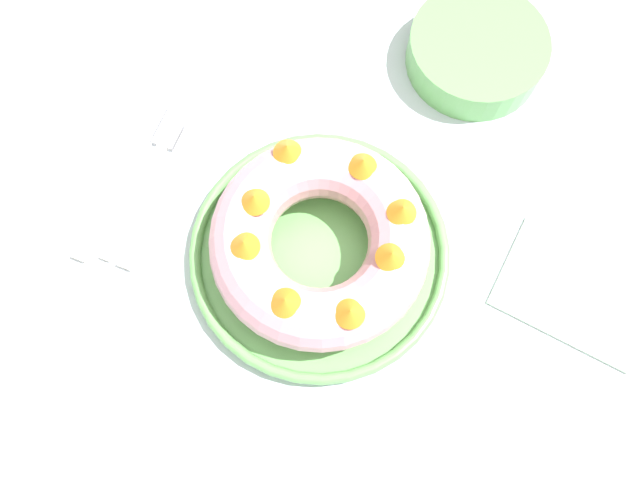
# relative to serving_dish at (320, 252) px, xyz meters

# --- Properties ---
(ground_plane) EXTENTS (8.00, 8.00, 0.00)m
(ground_plane) POSITION_rel_serving_dish_xyz_m (0.01, -0.00, -0.74)
(ground_plane) COLOR gray
(dining_table) EXTENTS (1.39, 0.94, 0.73)m
(dining_table) POSITION_rel_serving_dish_xyz_m (0.01, -0.00, -0.10)
(dining_table) COLOR silver
(dining_table) RESTS_ON ground_plane
(serving_dish) EXTENTS (0.28, 0.28, 0.02)m
(serving_dish) POSITION_rel_serving_dish_xyz_m (0.00, 0.00, 0.00)
(serving_dish) COLOR #6BB760
(serving_dish) RESTS_ON dining_table
(bundt_cake) EXTENTS (0.23, 0.23, 0.08)m
(bundt_cake) POSITION_rel_serving_dish_xyz_m (0.00, 0.00, 0.04)
(bundt_cake) COLOR #E09EAD
(bundt_cake) RESTS_ON serving_dish
(fork) EXTENTS (0.02, 0.20, 0.01)m
(fork) POSITION_rel_serving_dish_xyz_m (-0.22, 0.03, -0.01)
(fork) COLOR white
(fork) RESTS_ON dining_table
(serving_knife) EXTENTS (0.02, 0.22, 0.01)m
(serving_knife) POSITION_rel_serving_dish_xyz_m (-0.24, -0.01, -0.01)
(serving_knife) COLOR white
(serving_knife) RESTS_ON dining_table
(cake_knife) EXTENTS (0.02, 0.18, 0.01)m
(cake_knife) POSITION_rel_serving_dish_xyz_m (-0.19, -0.01, -0.01)
(cake_knife) COLOR white
(cake_knife) RESTS_ON dining_table
(side_bowl) EXTENTS (0.16, 0.16, 0.04)m
(side_bowl) POSITION_rel_serving_dish_xyz_m (0.08, 0.30, 0.01)
(side_bowl) COLOR #6BB760
(side_bowl) RESTS_ON dining_table
(napkin) EXTENTS (0.17, 0.13, 0.00)m
(napkin) POSITION_rel_serving_dish_xyz_m (0.27, 0.06, -0.01)
(napkin) COLOR #B2D1B7
(napkin) RESTS_ON dining_table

